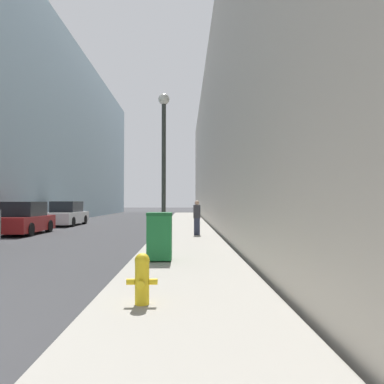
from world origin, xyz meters
TOP-DOWN VIEW (x-y plane):
  - sidewalk_right at (5.27, 18.00)m, footprint 2.87×60.00m
  - building_right_stone at (12.81, 26.00)m, footprint 12.00×60.00m
  - fire_hydrant at (4.60, 2.14)m, footprint 0.45×0.33m
  - trash_bin at (4.58, 6.18)m, footprint 0.63×0.65m
  - lamppost at (4.43, 10.40)m, footprint 0.41×0.41m
  - parked_sedan_near at (-2.82, 15.46)m, footprint 1.83×4.06m
  - parked_sedan_far at (-2.88, 22.42)m, footprint 1.84×4.80m
  - pedestrian_on_sidewalk at (5.74, 13.45)m, footprint 0.31×0.20m

SIDE VIEW (x-z plane):
  - sidewalk_right at x=5.27m, z-range 0.00..0.13m
  - fire_hydrant at x=4.60m, z-range 0.15..0.89m
  - parked_sedan_near at x=-2.82m, z-range -0.08..1.54m
  - parked_sedan_far at x=-2.88m, z-range -0.08..1.56m
  - trash_bin at x=4.58m, z-range 0.15..1.36m
  - pedestrian_on_sidewalk at x=5.74m, z-range 0.14..1.68m
  - lamppost at x=4.43m, z-range 0.58..6.06m
  - building_right_stone at x=12.81m, z-range 0.00..12.74m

